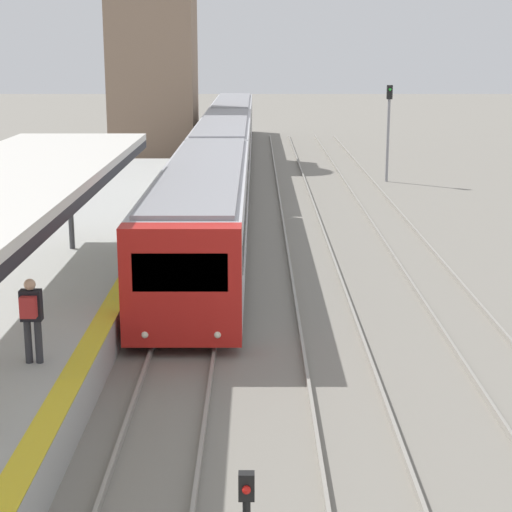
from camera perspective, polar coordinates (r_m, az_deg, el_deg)
person_on_platform at (r=16.70m, az=-14.94°, el=-3.78°), size 0.40×0.40×1.66m
train_near at (r=44.46m, az=-2.34°, el=7.26°), size 2.71×52.24×3.09m
signal_mast_far at (r=44.36m, az=8.65°, el=8.88°), size 0.28×0.29×4.89m
distant_domed_building at (r=54.02m, az=-7.06°, el=13.02°), size 5.12×5.12×13.00m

